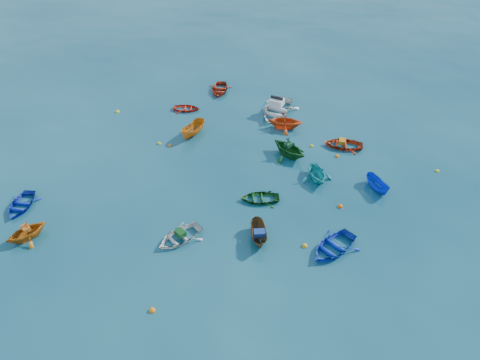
# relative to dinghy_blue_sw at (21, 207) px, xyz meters

# --- Properties ---
(ground) EXTENTS (160.00, 160.00, 0.00)m
(ground) POSITION_rel_dinghy_blue_sw_xyz_m (14.77, -0.45, 0.00)
(ground) COLOR #0A3C4C
(ground) RESTS_ON ground
(dinghy_blue_sw) EXTENTS (2.27, 3.08, 0.62)m
(dinghy_blue_sw) POSITION_rel_dinghy_blue_sw_xyz_m (0.00, 0.00, 0.00)
(dinghy_blue_sw) COLOR #0E25B0
(dinghy_blue_sw) RESTS_ON ground
(dinghy_white_near) EXTENTS (3.73, 3.81, 0.65)m
(dinghy_white_near) POSITION_rel_dinghy_blue_sw_xyz_m (11.66, -1.59, 0.00)
(dinghy_white_near) COLOR silver
(dinghy_white_near) RESTS_ON ground
(sampan_brown_mid) EXTENTS (1.53, 2.82, 1.03)m
(sampan_brown_mid) POSITION_rel_dinghy_blue_sw_xyz_m (16.72, -0.92, 0.00)
(sampan_brown_mid) COLOR brown
(sampan_brown_mid) RESTS_ON ground
(dinghy_blue_se) EXTENTS (4.18, 4.32, 0.73)m
(dinghy_blue_se) POSITION_rel_dinghy_blue_sw_xyz_m (21.41, -1.22, 0.00)
(dinghy_blue_se) COLOR #0F33BF
(dinghy_blue_se) RESTS_ON ground
(dinghy_orange_w) EXTENTS (3.40, 3.46, 1.38)m
(dinghy_orange_w) POSITION_rel_dinghy_blue_sw_xyz_m (1.97, -2.78, 0.00)
(dinghy_orange_w) COLOR #C96B13
(dinghy_orange_w) RESTS_ON ground
(dinghy_green_e) EXTENTS (3.05, 2.40, 0.57)m
(dinghy_green_e) POSITION_rel_dinghy_blue_sw_xyz_m (16.37, 2.97, 0.00)
(dinghy_green_e) COLOR #114B14
(dinghy_green_e) RESTS_ON ground
(dinghy_cyan_se) EXTENTS (3.17, 3.40, 1.45)m
(dinghy_cyan_se) POSITION_rel_dinghy_blue_sw_xyz_m (20.34, 5.97, 0.00)
(dinghy_cyan_se) COLOR #1BA7A6
(dinghy_cyan_se) RESTS_ON ground
(dinghy_red_nw) EXTENTS (2.53, 1.86, 0.51)m
(dinghy_red_nw) POSITION_rel_dinghy_blue_sw_xyz_m (8.40, 14.90, 0.00)
(dinghy_red_nw) COLOR red
(dinghy_red_nw) RESTS_ON ground
(sampan_orange_n) EXTENTS (2.21, 3.21, 1.16)m
(sampan_orange_n) POSITION_rel_dinghy_blue_sw_xyz_m (9.94, 10.77, 0.00)
(sampan_orange_n) COLOR #CB6E13
(sampan_orange_n) RESTS_ON ground
(dinghy_green_n) EXTENTS (4.17, 4.11, 1.66)m
(dinghy_green_n) POSITION_rel_dinghy_blue_sw_xyz_m (18.14, 8.76, 0.00)
(dinghy_green_n) COLOR #13521B
(dinghy_green_n) RESTS_ON ground
(dinghy_red_ne) EXTENTS (3.26, 2.41, 0.65)m
(dinghy_red_ne) POSITION_rel_dinghy_blue_sw_xyz_m (22.51, 10.66, 0.00)
(dinghy_red_ne) COLOR #BF340F
(dinghy_red_ne) RESTS_ON ground
(sampan_blue_far) EXTENTS (1.97, 2.60, 0.95)m
(sampan_blue_far) POSITION_rel_dinghy_blue_sw_xyz_m (24.73, 5.32, 0.00)
(sampan_blue_far) COLOR #0F35C5
(sampan_blue_far) RESTS_ON ground
(dinghy_red_far) EXTENTS (2.41, 3.28, 0.66)m
(dinghy_red_far) POSITION_rel_dinghy_blue_sw_xyz_m (10.81, 18.94, 0.00)
(dinghy_red_far) COLOR #AF290E
(dinghy_red_far) RESTS_ON ground
(dinghy_orange_far) EXTENTS (3.01, 2.60, 1.57)m
(dinghy_orange_far) POSITION_rel_dinghy_blue_sw_xyz_m (17.60, 12.93, 0.00)
(dinghy_orange_far) COLOR #D44714
(dinghy_orange_far) RESTS_ON ground
(motorboat_white) EXTENTS (4.72, 5.59, 1.59)m
(motorboat_white) POSITION_rel_dinghy_blue_sw_xyz_m (16.66, 15.41, 0.00)
(motorboat_white) COLOR white
(motorboat_white) RESTS_ON ground
(tarp_green_a) EXTENTS (0.85, 0.83, 0.33)m
(tarp_green_a) POSITION_rel_dinghy_blue_sw_xyz_m (11.73, -1.51, 0.49)
(tarp_green_a) COLOR #114618
(tarp_green_a) RESTS_ON dinghy_white_near
(tarp_blue_a) EXTENTS (0.79, 0.66, 0.34)m
(tarp_blue_a) POSITION_rel_dinghy_blue_sw_xyz_m (16.75, -1.06, 0.69)
(tarp_blue_a) COLOR navy
(tarp_blue_a) RESTS_ON sampan_brown_mid
(tarp_orange_a) EXTENTS (0.74, 0.72, 0.29)m
(tarp_orange_a) POSITION_rel_dinghy_blue_sw_xyz_m (2.00, -2.74, 0.83)
(tarp_orange_a) COLOR orange
(tarp_orange_a) RESTS_ON dinghy_orange_w
(tarp_green_b) EXTENTS (0.73, 0.75, 0.29)m
(tarp_green_b) POSITION_rel_dinghy_blue_sw_xyz_m (18.06, 8.82, 0.98)
(tarp_green_b) COLOR #104323
(tarp_green_b) RESTS_ON dinghy_green_n
(tarp_orange_b) EXTENTS (0.55, 0.70, 0.33)m
(tarp_orange_b) POSITION_rel_dinghy_blue_sw_xyz_m (22.41, 10.67, 0.49)
(tarp_orange_b) COLOR orange
(tarp_orange_b) RESTS_ON dinghy_red_ne
(buoy_or_a) EXTENTS (0.37, 0.37, 0.37)m
(buoy_or_a) POSITION_rel_dinghy_blue_sw_xyz_m (11.46, -7.19, 0.00)
(buoy_or_a) COLOR orange
(buoy_or_a) RESTS_ON ground
(buoy_ye_a) EXTENTS (0.36, 0.36, 0.36)m
(buoy_ye_a) POSITION_rel_dinghy_blue_sw_xyz_m (19.66, -1.15, 0.00)
(buoy_ye_a) COLOR gold
(buoy_ye_a) RESTS_ON ground
(buoy_or_b) EXTENTS (0.38, 0.38, 0.38)m
(buoy_or_b) POSITION_rel_dinghy_blue_sw_xyz_m (22.03, 2.97, 0.00)
(buoy_or_b) COLOR #E45B0C
(buoy_or_b) RESTS_ON ground
(buoy_ye_b) EXTENTS (0.31, 0.31, 0.31)m
(buoy_ye_b) POSITION_rel_dinghy_blue_sw_xyz_m (7.38, 9.04, 0.00)
(buoy_ye_b) COLOR yellow
(buoy_ye_b) RESTS_ON ground
(buoy_or_c) EXTENTS (0.34, 0.34, 0.34)m
(buoy_or_c) POSITION_rel_dinghy_blue_sw_xyz_m (8.37, 8.86, 0.00)
(buoy_or_c) COLOR orange
(buoy_or_c) RESTS_ON ground
(buoy_ye_c) EXTENTS (0.29, 0.29, 0.29)m
(buoy_ye_c) POSITION_rel_dinghy_blue_sw_xyz_m (19.96, 10.35, 0.00)
(buoy_ye_c) COLOR yellow
(buoy_ye_c) RESTS_ON ground
(buoy_or_d) EXTENTS (0.35, 0.35, 0.35)m
(buoy_or_d) POSITION_rel_dinghy_blue_sw_xyz_m (22.00, 9.12, 0.00)
(buoy_or_d) COLOR orange
(buoy_or_d) RESTS_ON ground
(buoy_ye_d) EXTENTS (0.37, 0.37, 0.37)m
(buoy_ye_d) POSITION_rel_dinghy_blue_sw_xyz_m (2.18, 13.66, 0.00)
(buoy_ye_d) COLOR yellow
(buoy_ye_d) RESTS_ON ground
(buoy_or_e) EXTENTS (0.31, 0.31, 0.31)m
(buoy_or_e) POSITION_rel_dinghy_blue_sw_xyz_m (17.96, 16.54, 0.00)
(buoy_or_e) COLOR orange
(buoy_or_e) RESTS_ON ground
(buoy_ye_e) EXTENTS (0.32, 0.32, 0.32)m
(buoy_ye_e) POSITION_rel_dinghy_blue_sw_xyz_m (29.54, 8.13, 0.00)
(buoy_ye_e) COLOR yellow
(buoy_ye_e) RESTS_ON ground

